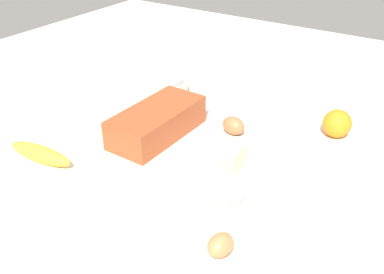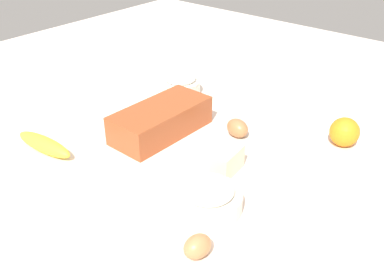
% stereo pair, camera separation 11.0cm
% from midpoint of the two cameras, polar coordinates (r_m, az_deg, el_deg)
% --- Properties ---
extents(ground_plane, '(2.40, 2.40, 0.02)m').
position_cam_midpoint_polar(ground_plane, '(1.13, -2.80, -2.27)').
color(ground_plane, beige).
extents(loaf_pan, '(0.28, 0.14, 0.08)m').
position_cam_midpoint_polar(loaf_pan, '(1.18, -7.26, 1.97)').
color(loaf_pan, '#9E4723').
rests_on(loaf_pan, ground_plane).
extents(flour_bowl, '(0.14, 0.14, 0.07)m').
position_cam_midpoint_polar(flour_bowl, '(0.92, 0.33, -7.71)').
color(flour_bowl, silver).
rests_on(flour_bowl, ground_plane).
extents(sugar_bowl, '(0.13, 0.13, 0.07)m').
position_cam_midpoint_polar(sugar_bowl, '(1.42, -5.42, 6.80)').
color(sugar_bowl, silver).
rests_on(sugar_bowl, ground_plane).
extents(banana, '(0.06, 0.19, 0.04)m').
position_cam_midpoint_polar(banana, '(1.15, -21.84, -2.12)').
color(banana, yellow).
rests_on(banana, ground_plane).
extents(orange_fruit, '(0.08, 0.08, 0.08)m').
position_cam_midpoint_polar(orange_fruit, '(1.21, 15.99, 1.62)').
color(orange_fruit, orange).
rests_on(orange_fruit, ground_plane).
extents(butter_block, '(0.10, 0.07, 0.06)m').
position_cam_midpoint_polar(butter_block, '(1.04, 1.66, -2.85)').
color(butter_block, '#F4EDB2').
rests_on(butter_block, ground_plane).
extents(egg_near_butter, '(0.06, 0.08, 0.05)m').
position_cam_midpoint_polar(egg_near_butter, '(1.18, 2.80, 1.43)').
color(egg_near_butter, '#A56F43').
rests_on(egg_near_butter, ground_plane).
extents(egg_beside_bowl, '(0.06, 0.05, 0.04)m').
position_cam_midpoint_polar(egg_beside_bowl, '(0.82, -0.20, -14.06)').
color(egg_beside_bowl, '#B97D4B').
rests_on(egg_beside_bowl, ground_plane).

